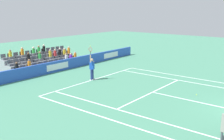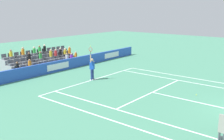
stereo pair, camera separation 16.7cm
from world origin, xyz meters
TOP-DOWN VIEW (x-y plane):
  - line_baseline at (0.00, -11.89)m, footprint 10.97×0.10m
  - line_service at (0.00, -6.40)m, footprint 8.23×0.10m
  - line_centre_service at (0.00, -3.20)m, footprint 0.10×6.40m
  - line_singles_sideline_left at (4.12, -5.95)m, footprint 0.10×11.89m
  - line_singles_sideline_right at (-4.12, -5.95)m, footprint 0.10×11.89m
  - line_doubles_sideline_left at (5.49, -5.95)m, footprint 0.10×11.89m
  - line_doubles_sideline_right at (-5.49, -5.95)m, footprint 0.10×11.89m
  - line_centre_mark at (0.00, -11.79)m, footprint 0.10×0.20m
  - sponsor_barrier at (0.00, -16.48)m, footprint 23.64×0.22m
  - tennis_player at (0.19, -11.93)m, footprint 0.54×0.42m
  - stadium_stand at (-0.02, -18.79)m, footprint 7.44×2.85m
  - loose_tennis_ball at (-1.27, -3.76)m, footprint 0.07×0.07m

SIDE VIEW (x-z plane):
  - line_baseline at x=0.00m, z-range 0.00..0.01m
  - line_service at x=0.00m, z-range 0.00..0.01m
  - line_centre_service at x=0.00m, z-range 0.00..0.01m
  - line_singles_sideline_left at x=4.12m, z-range 0.00..0.01m
  - line_singles_sideline_right at x=-4.12m, z-range 0.00..0.01m
  - line_doubles_sideline_left at x=5.49m, z-range 0.00..0.01m
  - line_doubles_sideline_right at x=-5.49m, z-range 0.00..0.01m
  - line_centre_mark at x=0.00m, z-range 0.00..0.01m
  - loose_tennis_ball at x=-1.27m, z-range 0.00..0.07m
  - sponsor_barrier at x=0.00m, z-range 0.00..1.00m
  - stadium_stand at x=-0.02m, z-range -0.53..1.65m
  - tennis_player at x=0.19m, z-range -0.43..2.42m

